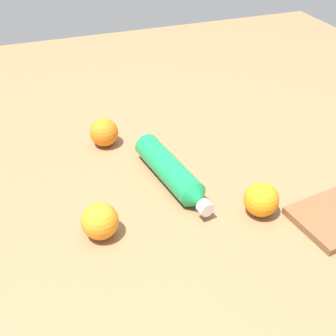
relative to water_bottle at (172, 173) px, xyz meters
The scene contains 5 objects.
ground_plane 0.04m from the water_bottle, 30.50° to the left, with size 2.40×2.40×0.00m, color olive.
water_bottle is the anchor object (origin of this frame).
orange_0 0.27m from the water_bottle, 116.81° to the left, with size 0.08×0.08×0.08m, color orange.
orange_1 0.25m from the water_bottle, 150.45° to the right, with size 0.08×0.08×0.08m, color orange.
orange_2 0.24m from the water_bottle, 48.74° to the right, with size 0.08×0.08×0.08m, color orange.
Camera 1 is at (-0.32, -0.82, 0.68)m, focal length 45.17 mm.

